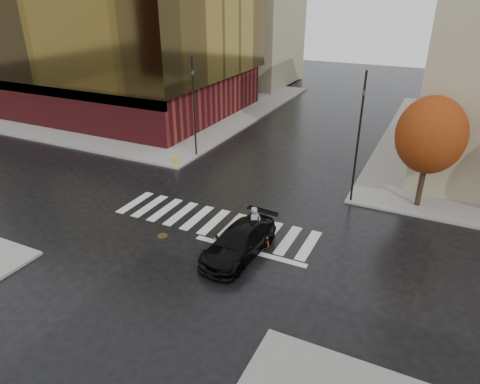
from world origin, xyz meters
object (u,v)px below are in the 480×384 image
object	(u,v)px
traffic_light_ne	(359,130)
fire_hydrant	(176,159)
traffic_light_nw	(194,101)
cyclist	(256,232)
sedan	(239,242)

from	to	relation	value
traffic_light_ne	fire_hydrant	distance (m)	13.43
traffic_light_nw	traffic_light_ne	bearing A→B (deg)	75.21
cyclist	fire_hydrant	bearing A→B (deg)	76.16
traffic_light_ne	sedan	bearing A→B (deg)	48.53
sedan	cyclist	world-z (taller)	cyclist
cyclist	traffic_light_ne	xyz separation A→B (m)	(3.29, 6.82, 3.89)
sedan	cyclist	bearing A→B (deg)	80.78
traffic_light_ne	traffic_light_nw	bearing A→B (deg)	-29.46
cyclist	fire_hydrant	distance (m)	11.82
cyclist	traffic_light_nw	bearing A→B (deg)	66.96
sedan	fire_hydrant	xyz separation A→B (m)	(-9.18, 8.30, -0.19)
traffic_light_nw	fire_hydrant	size ratio (longest dim) A/B	10.25
traffic_light_nw	traffic_light_ne	distance (m)	12.89
fire_hydrant	sedan	bearing A→B (deg)	-42.13
cyclist	traffic_light_nw	distance (m)	13.81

